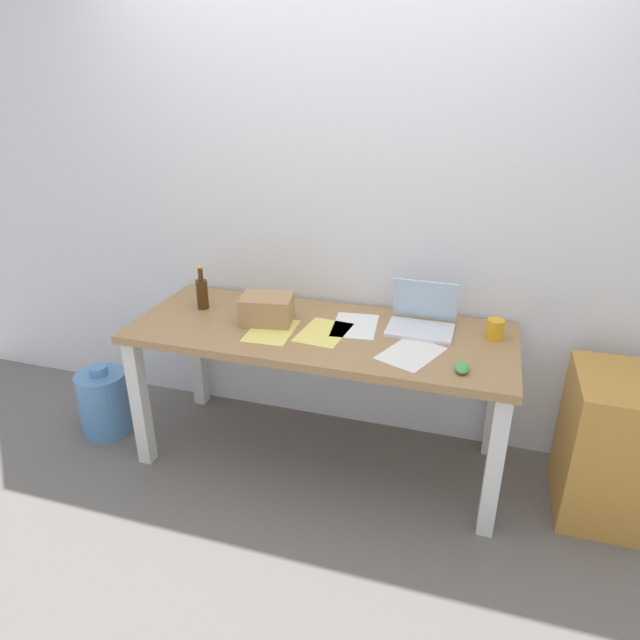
% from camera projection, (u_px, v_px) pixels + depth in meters
% --- Properties ---
extents(ground_plane, '(8.00, 8.00, 0.00)m').
position_uv_depth(ground_plane, '(320.00, 455.00, 2.99)').
color(ground_plane, slate).
extents(back_wall, '(5.20, 0.08, 2.60)m').
position_uv_depth(back_wall, '(344.00, 198.00, 2.83)').
color(back_wall, white).
rests_on(back_wall, ground).
extents(desk, '(1.85, 0.72, 0.75)m').
position_uv_depth(desk, '(320.00, 347.00, 2.73)').
color(desk, '#A37A4C').
rests_on(desk, ground).
extents(laptop_right, '(0.32, 0.25, 0.23)m').
position_uv_depth(laptop_right, '(422.00, 319.00, 2.68)').
color(laptop_right, silver).
rests_on(laptop_right, desk).
extents(beer_bottle, '(0.06, 0.06, 0.23)m').
position_uv_depth(beer_bottle, '(202.00, 293.00, 2.90)').
color(beer_bottle, '#47280F').
rests_on(beer_bottle, desk).
extents(computer_mouse, '(0.07, 0.10, 0.03)m').
position_uv_depth(computer_mouse, '(462.00, 367.00, 2.31)').
color(computer_mouse, '#4C9E56').
rests_on(computer_mouse, desk).
extents(cardboard_box, '(0.27, 0.22, 0.14)m').
position_uv_depth(cardboard_box, '(267.00, 309.00, 2.74)').
color(cardboard_box, tan).
rests_on(cardboard_box, desk).
extents(coffee_mug, '(0.08, 0.08, 0.09)m').
position_uv_depth(coffee_mug, '(495.00, 329.00, 2.58)').
color(coffee_mug, gold).
rests_on(coffee_mug, desk).
extents(paper_sheet_center, '(0.24, 0.32, 0.00)m').
position_uv_depth(paper_sheet_center, '(323.00, 332.00, 2.65)').
color(paper_sheet_center, '#F4E06B').
rests_on(paper_sheet_center, desk).
extents(paper_yellow_folder, '(0.22, 0.30, 0.00)m').
position_uv_depth(paper_yellow_folder, '(271.00, 331.00, 2.67)').
color(paper_yellow_folder, '#F4E06B').
rests_on(paper_yellow_folder, desk).
extents(paper_sheet_front_right, '(0.31, 0.35, 0.00)m').
position_uv_depth(paper_sheet_front_right, '(411.00, 353.00, 2.46)').
color(paper_sheet_front_right, white).
rests_on(paper_sheet_front_right, desk).
extents(paper_sheet_near_back, '(0.24, 0.32, 0.00)m').
position_uv_depth(paper_sheet_near_back, '(355.00, 326.00, 2.73)').
color(paper_sheet_near_back, white).
rests_on(paper_sheet_near_back, desk).
extents(water_cooler_jug, '(0.28, 0.28, 0.41)m').
position_uv_depth(water_cooler_jug, '(104.00, 402.00, 3.14)').
color(water_cooler_jug, '#598CC6').
rests_on(water_cooler_jug, ground).
extents(filing_cabinet, '(0.40, 0.48, 0.69)m').
position_uv_depth(filing_cabinet, '(611.00, 446.00, 2.50)').
color(filing_cabinet, '#C68938').
rests_on(filing_cabinet, ground).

